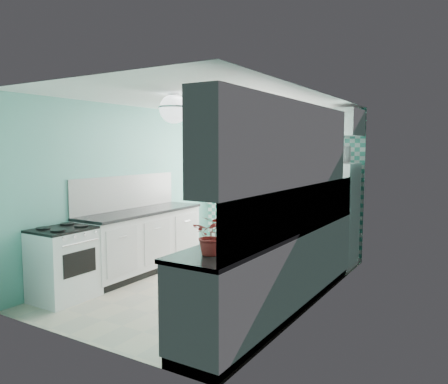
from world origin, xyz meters
The scene contains 26 objects.
floor centered at (0.00, 0.00, -0.01)m, with size 3.00×4.40×0.02m, color beige.
ceiling centered at (0.00, 0.00, 2.51)m, with size 3.00×4.40×0.02m, color white.
wall_back centered at (0.00, 2.21, 1.25)m, with size 3.00×0.02×2.50m, color #68B9AA.
wall_front centered at (0.00, -2.21, 1.25)m, with size 3.00×0.02×2.50m, color #68B9AA.
wall_left centered at (-1.51, 0.00, 1.25)m, with size 0.02×4.40×2.50m, color #68B9AA.
wall_right centered at (1.51, 0.00, 1.25)m, with size 0.02×4.40×2.50m, color #68B9AA.
accent_wall centered at (0.00, 2.19, 1.25)m, with size 3.00×0.01×2.50m, color #48A995.
window centered at (-0.35, 2.16, 1.55)m, with size 1.04×0.05×1.44m.
backsplash_right centered at (1.49, -0.40, 1.20)m, with size 0.02×3.60×0.51m, color white.
backsplash_left centered at (-1.49, -0.07, 1.20)m, with size 0.02×2.15×0.51m, color white.
upper_cabinets_right centered at (1.33, -0.60, 1.90)m, with size 0.33×3.20×0.90m, color white.
upper_cabinet_fridge centered at (1.30, 1.83, 2.25)m, with size 0.40×0.74×0.40m, color white.
ceiling_light centered at (0.00, -0.80, 2.32)m, with size 0.34×0.34×0.35m.
base_cabinets_right centered at (1.20, -0.40, 0.45)m, with size 0.60×3.60×0.90m, color white.
countertop_right centered at (1.19, -0.40, 0.92)m, with size 0.63×3.60×0.04m, color black.
base_cabinets_left centered at (-1.20, -0.07, 0.45)m, with size 0.60×2.15×0.90m, color white.
countertop_left centered at (-1.19, -0.07, 0.92)m, with size 0.63×2.15×0.04m, color black.
fridge centered at (1.11, 1.80, 0.82)m, with size 0.71×0.71×1.63m.
stove centered at (-1.20, -1.48, 0.46)m, with size 0.58×0.73×0.87m.
sink centered at (1.20, 0.55, 0.93)m, with size 0.49×0.42×0.53m.
rug centered at (0.07, -0.14, 0.01)m, with size 0.76×1.08×0.02m, color maroon.
dish_towel centered at (0.89, 0.58, 0.48)m, with size 0.02×0.23×0.35m, color #5DAC96.
fruit_bowl centered at (1.20, -1.42, 0.97)m, with size 0.24×0.24×0.06m, color white.
potted_plant centered at (1.20, -1.83, 1.11)m, with size 0.31×0.27×0.35m, color red.
soap_bottle centered at (1.25, 0.95, 1.05)m, with size 0.10×0.10×0.22m, color #859CAF.
microwave centered at (1.11, 1.80, 1.76)m, with size 0.48×0.32×0.26m, color silver.
Camera 1 is at (3.22, -4.93, 1.86)m, focal length 35.00 mm.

